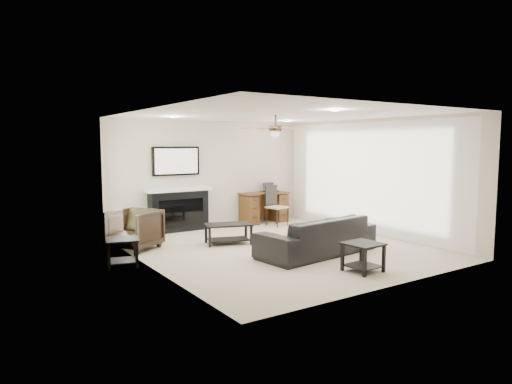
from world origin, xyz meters
TOP-DOWN VIEW (x-y plane):
  - room_shell at (0.19, 0.08)m, footprint 5.50×5.54m
  - sofa at (0.30, -0.76)m, footprint 2.39×1.16m
  - armchair at (-2.30, 1.39)m, footprint 1.12×1.11m
  - coffee_table at (-0.60, 0.84)m, footprint 1.01×0.75m
  - end_table_near at (0.15, -2.01)m, footprint 0.55×0.55m
  - end_table_left at (-2.85, 0.34)m, footprint 0.61×0.61m
  - fireplace_unit at (-0.87, 2.58)m, footprint 1.52×0.34m
  - desk at (1.38, 2.49)m, footprint 1.22×0.56m
  - desk_chair at (1.38, 1.94)m, footprint 0.50×0.52m
  - laptop at (1.58, 2.47)m, footprint 0.33×0.24m

SIDE VIEW (x-z plane):
  - coffee_table at x=-0.60m, z-range 0.00..0.40m
  - end_table_near at x=0.15m, z-range 0.00..0.45m
  - end_table_left at x=-2.85m, z-range 0.00..0.45m
  - sofa at x=0.30m, z-range 0.00..0.67m
  - armchair at x=-2.30m, z-range 0.00..0.75m
  - desk at x=1.38m, z-range 0.00..0.76m
  - desk_chair at x=1.38m, z-range 0.00..0.97m
  - laptop at x=1.58m, z-range 0.76..0.99m
  - fireplace_unit at x=-0.87m, z-range 0.00..1.91m
  - room_shell at x=0.19m, z-range 0.42..2.94m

